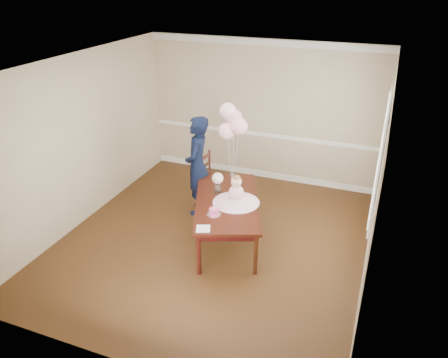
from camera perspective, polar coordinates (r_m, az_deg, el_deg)
floor at (r=6.86m, az=-1.43°, el=-8.02°), size 4.50×5.00×0.00m
ceiling at (r=5.80m, az=-1.73°, el=14.69°), size 4.50×5.00×0.02m
wall_back at (r=8.43m, az=5.02°, el=8.73°), size 4.50×0.02×2.70m
wall_front at (r=4.31m, az=-14.60°, el=-10.23°), size 4.50×0.02×2.70m
wall_left at (r=7.31m, az=-18.15°, el=4.79°), size 0.02×5.00×2.70m
wall_right at (r=5.80m, az=19.43°, el=-0.96°), size 0.02×5.00×2.70m
chair_rail_trim at (r=8.56m, az=4.88°, el=5.83°), size 4.50×0.02×0.07m
crown_molding at (r=8.13m, az=5.36°, el=17.35°), size 4.50×0.02×0.12m
baseboard_trim at (r=8.88m, az=4.68°, el=0.74°), size 4.50×0.02×0.12m
window_frame at (r=6.18m, az=19.77°, el=2.69°), size 0.02×1.66×1.56m
window_blinds at (r=6.18m, az=19.61°, el=2.72°), size 0.01×1.50×1.40m
dining_table_top at (r=6.54m, az=0.36°, el=-3.02°), size 1.52×2.05×0.05m
table_apron at (r=6.57m, az=0.36°, el=-3.55°), size 1.40×1.93×0.09m
table_leg_fl at (r=6.01m, az=-3.31°, el=-9.81°), size 0.08×0.08×0.64m
table_leg_fr at (r=6.02m, az=4.15°, el=-9.79°), size 0.08×0.08×0.64m
table_leg_bl at (r=7.45m, az=-2.67°, el=-2.19°), size 0.08×0.08×0.64m
table_leg_br at (r=7.46m, az=3.27°, el=-2.18°), size 0.08×0.08×0.64m
baby_skirt at (r=6.46m, az=1.59°, el=-2.68°), size 0.90×0.90×0.09m
baby_torso at (r=6.41m, az=1.60°, el=-1.74°), size 0.22×0.22×0.22m
baby_head at (r=6.33m, az=1.62°, el=-0.34°), size 0.16×0.16×0.16m
baby_hair at (r=6.30m, az=1.63°, el=0.11°), size 0.11×0.11×0.11m
cake_platter at (r=6.16m, az=-1.32°, el=-4.67°), size 0.26×0.26×0.01m
birthday_cake at (r=6.14m, az=-1.32°, el=-4.27°), size 0.18×0.18×0.09m
cake_flower_a at (r=6.11m, az=-1.33°, el=-3.79°), size 0.03×0.03×0.03m
cake_flower_b at (r=6.12m, az=-1.06°, el=-3.70°), size 0.03×0.03×0.03m
rose_vase_near at (r=6.73m, az=-0.83°, el=-1.17°), size 0.12×0.12×0.15m
roses_near at (r=6.66m, az=-0.84°, el=0.10°), size 0.17×0.17×0.17m
napkin at (r=5.86m, az=-2.74°, el=-6.49°), size 0.24×0.24×0.01m
balloon_weight at (r=6.97m, az=1.08°, el=-0.77°), size 0.05×0.05×0.02m
balloon_a at (r=6.61m, az=0.35°, el=6.29°), size 0.26×0.26×0.26m
balloon_b at (r=6.54m, az=1.98°, el=6.91°), size 0.26×0.26×0.26m
balloon_c at (r=6.64m, az=1.31°, el=8.05°), size 0.26×0.26×0.26m
balloon_d at (r=6.63m, az=0.51°, el=8.85°), size 0.26×0.26×0.26m
balloon_ribbon_a at (r=6.80m, az=0.72°, el=2.13°), size 0.08×0.03×0.77m
balloon_ribbon_b at (r=6.77m, az=1.51°, el=2.41°), size 0.11×0.01×0.86m
balloon_ribbon_c at (r=6.81m, az=1.19°, el=2.99°), size 0.02×0.09×0.95m
balloon_ribbon_d at (r=6.80m, az=0.80°, el=3.38°), size 0.11×0.06×1.04m
dining_chair_seat at (r=7.50m, az=-1.28°, el=-0.90°), size 0.49×0.49×0.05m
chair_leg_fl at (r=7.56m, az=-3.11°, el=-2.70°), size 0.04×0.04×0.42m
chair_leg_fr at (r=7.39m, az=-0.78°, el=-3.35°), size 0.04×0.04×0.42m
chair_leg_bl at (r=7.82m, az=-1.73°, el=-1.62°), size 0.04×0.04×0.42m
chair_leg_br at (r=7.67m, az=0.56°, el=-2.22°), size 0.04×0.04×0.42m
chair_back_post_l at (r=7.33m, az=-3.34°, el=0.89°), size 0.04×0.04×0.55m
chair_back_post_r at (r=7.61m, az=-1.91°, el=1.88°), size 0.04×0.04×0.55m
chair_slat_low at (r=7.52m, az=-2.59°, el=0.58°), size 0.09×0.40×0.05m
chair_slat_mid at (r=7.45m, az=-2.62°, el=1.67°), size 0.09×0.40×0.05m
chair_slat_top at (r=7.39m, az=-2.64°, el=2.79°), size 0.09×0.40×0.05m
woman at (r=7.28m, az=-3.50°, el=1.74°), size 0.54×0.70×1.70m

